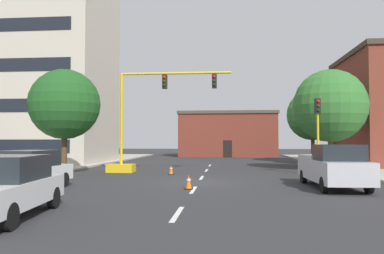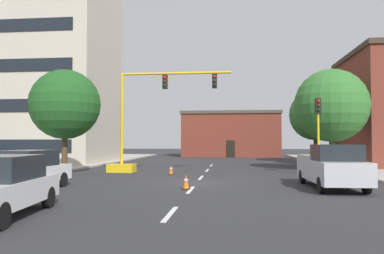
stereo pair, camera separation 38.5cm
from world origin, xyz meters
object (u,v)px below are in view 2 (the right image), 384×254
tree_right_far (315,115)px  traffic_cone_roadside_b (171,170)px  pickup_truck_silver (331,167)px  sedan_white_near_left (27,170)px  tree_left_near (65,105)px  traffic_signal_gantry (137,140)px  traffic_cone_roadside_a (186,182)px  tree_right_mid (331,106)px  traffic_light_pole_right (318,119)px

tree_right_far → traffic_cone_roadside_b: 19.09m
pickup_truck_silver → sedan_white_near_left: bearing=-170.9°
sedan_white_near_left → tree_left_near: bearing=102.4°
traffic_cone_roadside_b → tree_right_far: bearing=49.8°
tree_right_far → pickup_truck_silver: size_ratio=1.32×
tree_left_near → sedan_white_near_left: bearing=-77.6°
tree_right_far → tree_left_near: bearing=-140.5°
traffic_signal_gantry → traffic_cone_roadside_a: 9.91m
tree_left_near → pickup_truck_silver: size_ratio=1.22×
traffic_cone_roadside_a → traffic_cone_roadside_b: (-1.85, 7.23, -0.02)m
tree_right_mid → pickup_truck_silver: tree_right_mid is taller
traffic_light_pole_right → tree_right_far: size_ratio=0.67×
traffic_light_pole_right → traffic_cone_roadside_b: 9.78m
tree_left_near → traffic_cone_roadside_b: size_ratio=10.96×
tree_left_near → traffic_cone_roadside_a: bearing=-35.9°
traffic_light_pole_right → traffic_cone_roadside_b: (-9.22, -0.21, -3.23)m
tree_right_far → traffic_light_pole_right: bearing=-101.2°
traffic_light_pole_right → tree_left_near: tree_left_near is taller
sedan_white_near_left → traffic_cone_roadside_a: bearing=9.1°
tree_right_mid → traffic_cone_roadside_b: (-10.91, -3.76, -4.35)m
tree_right_mid → traffic_cone_roadside_a: size_ratio=11.03×
pickup_truck_silver → traffic_signal_gantry: bearing=145.4°
tree_right_mid → pickup_truck_silver: 10.89m
tree_right_mid → tree_right_far: (1.07, 10.44, 0.04)m
traffic_light_pole_right → traffic_cone_roadside_b: bearing=-178.7°
traffic_signal_gantry → traffic_light_pole_right: 11.98m
tree_right_mid → pickup_truck_silver: (-2.53, -9.94, -3.67)m
tree_right_far → traffic_cone_roadside_b: tree_right_far is taller
tree_left_near → tree_right_far: size_ratio=0.92×
traffic_light_pole_right → traffic_cone_roadside_b: traffic_light_pole_right is taller
traffic_signal_gantry → tree_left_near: 5.22m
tree_right_mid → pickup_truck_silver: bearing=-104.3°
traffic_signal_gantry → tree_right_mid: tree_right_mid is taller
traffic_light_pole_right → tree_right_mid: tree_right_mid is taller
tree_left_near → tree_right_far: (18.57, 15.32, 0.25)m
traffic_signal_gantry → traffic_cone_roadside_b: 3.53m
tree_right_mid → traffic_cone_roadside_b: size_ratio=11.94×
traffic_cone_roadside_a → traffic_light_pole_right: bearing=45.3°
traffic_light_pole_right → traffic_signal_gantry: bearing=174.2°
sedan_white_near_left → traffic_cone_roadside_a: sedan_white_near_left is taller
tree_left_near → pickup_truck_silver: bearing=-18.7°
sedan_white_near_left → traffic_cone_roadside_b: sedan_white_near_left is taller
tree_left_near → tree_right_mid: size_ratio=0.92×
tree_left_near → tree_right_far: tree_right_far is taller
tree_left_near → traffic_cone_roadside_b: (6.59, 1.12, -4.14)m
traffic_signal_gantry → tree_left_near: (-3.97, -2.54, 2.23)m
tree_right_far → sedan_white_near_left: size_ratio=1.55×
tree_left_near → traffic_cone_roadside_b: tree_left_near is taller
tree_right_far → traffic_cone_roadside_b: size_ratio=11.85×
traffic_signal_gantry → tree_right_far: size_ratio=1.17×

